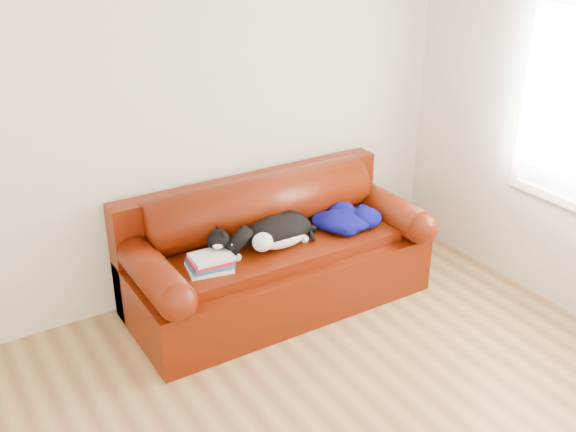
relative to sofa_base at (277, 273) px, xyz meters
name	(u,v)px	position (x,y,z in m)	size (l,w,h in m)	color
room_shell	(366,156)	(-0.44, -1.48, 1.43)	(4.52, 4.02, 2.61)	beige
sofa_base	(277,273)	(0.00, 0.00, 0.00)	(2.10, 0.90, 0.50)	#410F02
sofa_back	(260,222)	(0.00, 0.24, 0.30)	(2.10, 1.01, 0.88)	#410F02
book_stack	(210,262)	(-0.57, -0.13, 0.31)	(0.32, 0.27, 0.10)	white
cat	(278,232)	(-0.04, -0.08, 0.36)	(0.73, 0.43, 0.26)	black
blanket	(346,219)	(0.53, -0.08, 0.33)	(0.49, 0.43, 0.15)	#080248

